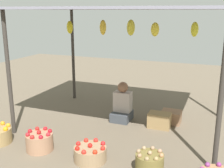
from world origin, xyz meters
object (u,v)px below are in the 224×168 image
(wooden_crate_stacked_rear, at_px, (159,120))
(vendor_person, at_px, (122,106))
(basket_red_apples, at_px, (40,141))
(basket_potatoes, at_px, (149,163))
(basket_red_tomatoes, at_px, (91,153))
(wooden_crate_near_vendor, at_px, (171,117))

(wooden_crate_stacked_rear, bearing_deg, vendor_person, 172.99)
(vendor_person, height_order, basket_red_apples, vendor_person)
(vendor_person, distance_m, basket_potatoes, 1.93)
(basket_red_tomatoes, height_order, wooden_crate_stacked_rear, wooden_crate_stacked_rear)
(vendor_person, bearing_deg, wooden_crate_near_vendor, 12.84)
(vendor_person, distance_m, basket_red_tomatoes, 1.68)
(basket_red_tomatoes, height_order, basket_potatoes, basket_potatoes)
(basket_red_apples, relative_size, wooden_crate_near_vendor, 1.12)
(basket_potatoes, relative_size, wooden_crate_near_vendor, 1.02)
(basket_red_apples, distance_m, basket_red_tomatoes, 0.89)
(vendor_person, height_order, basket_red_tomatoes, vendor_person)
(basket_red_apples, height_order, basket_potatoes, basket_red_apples)
(wooden_crate_near_vendor, bearing_deg, basket_red_apples, -132.53)
(wooden_crate_near_vendor, relative_size, wooden_crate_stacked_rear, 0.91)
(wooden_crate_near_vendor, bearing_deg, basket_red_tomatoes, -114.12)
(basket_potatoes, height_order, wooden_crate_stacked_rear, basket_potatoes)
(vendor_person, distance_m, basket_red_apples, 1.85)
(vendor_person, relative_size, wooden_crate_stacked_rear, 1.89)
(basket_red_apples, height_order, basket_red_tomatoes, basket_red_apples)
(vendor_person, xyz_separation_m, basket_potatoes, (0.98, -1.66, -0.15))
(basket_red_tomatoes, bearing_deg, vendor_person, 93.38)
(basket_red_tomatoes, bearing_deg, basket_red_apples, -179.71)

